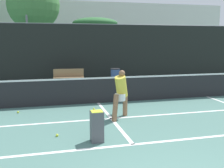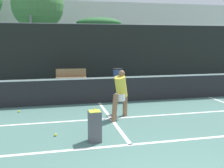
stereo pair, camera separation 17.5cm
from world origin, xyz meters
name	(u,v)px [view 1 (the left image)]	position (x,y,z in m)	size (l,w,h in m)	color
court_baseline_near	(133,144)	(0.00, 2.49, 0.00)	(11.00, 0.10, 0.01)	white
court_service_line	(111,118)	(0.00, 4.50, 0.00)	(8.25, 0.10, 0.01)	white
court_center_mark	(111,118)	(0.00, 4.49, 0.00)	(0.10, 4.01, 0.01)	white
net	(98,89)	(0.00, 6.50, 0.51)	(11.09, 0.09, 1.07)	slate
fence_back	(81,54)	(0.00, 11.32, 1.56)	(24.00, 0.06, 3.14)	black
player_practicing	(121,93)	(0.29, 4.52, 0.76)	(0.77, 1.14, 1.42)	#8C6042
tennis_ball_scattered_0	(57,135)	(-1.60, 3.39, 0.03)	(0.07, 0.07, 0.07)	#D1E033
tennis_ball_scattered_4	(18,112)	(-2.71, 5.78, 0.03)	(0.07, 0.07, 0.07)	#D1E033
tennis_ball_scattered_5	(94,109)	(-0.32, 5.57, 0.03)	(0.07, 0.07, 0.07)	#D1E033
ball_hopper	(97,126)	(-0.73, 2.87, 0.37)	(0.28, 0.28, 0.71)	#4C4C51
courtside_bench	(69,77)	(-0.74, 10.34, 0.46)	(1.52, 0.50, 0.86)	olive
trash_bin	(115,77)	(1.59, 10.08, 0.43)	(0.48, 0.48, 0.86)	#384C7F
parked_car	(99,65)	(1.79, 15.37, 0.57)	(1.81, 3.95, 1.36)	maroon
tree_mid	(95,24)	(2.07, 18.34, 3.57)	(3.59, 3.59, 4.06)	brown
tree_east	(33,5)	(-2.58, 18.65, 4.93)	(3.93, 3.93, 6.91)	brown
building_far	(63,32)	(0.00, 25.86, 3.11)	(36.00, 2.40, 6.23)	beige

